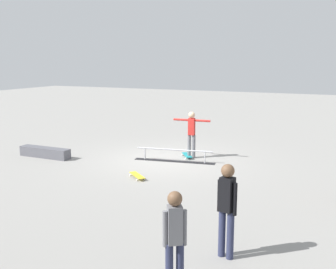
{
  "coord_description": "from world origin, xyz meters",
  "views": [
    {
      "loc": [
        -5.7,
        12.16,
        3.36
      ],
      "look_at": [
        -0.33,
        0.57,
        1.0
      ],
      "focal_mm": 43.53,
      "sensor_mm": 36.0,
      "label": 1
    }
  ],
  "objects_px": {
    "skater_main": "(192,131)",
    "skateboard_main": "(187,155)",
    "grind_rail": "(174,156)",
    "bystander_grey_shirt": "(175,237)",
    "loose_skateboard_yellow": "(137,175)",
    "bystander_black_shirt": "(227,206)",
    "skate_ledge": "(45,152)"
  },
  "relations": [
    {
      "from": "skater_main",
      "to": "skateboard_main",
      "type": "xyz_separation_m",
      "value": [
        0.17,
        -0.03,
        -0.86
      ]
    },
    {
      "from": "grind_rail",
      "to": "bystander_grey_shirt",
      "type": "height_order",
      "value": "bystander_grey_shirt"
    },
    {
      "from": "grind_rail",
      "to": "loose_skateboard_yellow",
      "type": "relative_size",
      "value": 3.69
    },
    {
      "from": "skater_main",
      "to": "loose_skateboard_yellow",
      "type": "relative_size",
      "value": 2.17
    },
    {
      "from": "bystander_grey_shirt",
      "to": "grind_rail",
      "type": "bearing_deg",
      "value": 80.01
    },
    {
      "from": "bystander_grey_shirt",
      "to": "skateboard_main",
      "type": "bearing_deg",
      "value": 76.97
    },
    {
      "from": "loose_skateboard_yellow",
      "to": "bystander_grey_shirt",
      "type": "bearing_deg",
      "value": 163.95
    },
    {
      "from": "skateboard_main",
      "to": "bystander_black_shirt",
      "type": "xyz_separation_m",
      "value": [
        -3.36,
        6.48,
        0.86
      ]
    },
    {
      "from": "grind_rail",
      "to": "skate_ledge",
      "type": "height_order",
      "value": "grind_rail"
    },
    {
      "from": "skate_ledge",
      "to": "loose_skateboard_yellow",
      "type": "xyz_separation_m",
      "value": [
        -4.14,
        0.86,
        -0.1
      ]
    },
    {
      "from": "skate_ledge",
      "to": "skater_main",
      "type": "distance_m",
      "value": 5.16
    },
    {
      "from": "skater_main",
      "to": "skateboard_main",
      "type": "height_order",
      "value": "skater_main"
    },
    {
      "from": "grind_rail",
      "to": "bystander_grey_shirt",
      "type": "bearing_deg",
      "value": 104.49
    },
    {
      "from": "bystander_black_shirt",
      "to": "loose_skateboard_yellow",
      "type": "bearing_deg",
      "value": -29.83
    },
    {
      "from": "skateboard_main",
      "to": "bystander_grey_shirt",
      "type": "xyz_separation_m",
      "value": [
        -3.02,
        7.88,
        0.81
      ]
    },
    {
      "from": "skateboard_main",
      "to": "loose_skateboard_yellow",
      "type": "bearing_deg",
      "value": -42.11
    },
    {
      "from": "skater_main",
      "to": "bystander_black_shirt",
      "type": "distance_m",
      "value": 7.2
    },
    {
      "from": "skater_main",
      "to": "bystander_grey_shirt",
      "type": "height_order",
      "value": "skater_main"
    },
    {
      "from": "skate_ledge",
      "to": "loose_skateboard_yellow",
      "type": "bearing_deg",
      "value": 168.33
    },
    {
      "from": "bystander_black_shirt",
      "to": "skate_ledge",
      "type": "bearing_deg",
      "value": -15.41
    },
    {
      "from": "skate_ledge",
      "to": "grind_rail",
      "type": "bearing_deg",
      "value": -162.69
    },
    {
      "from": "skater_main",
      "to": "bystander_black_shirt",
      "type": "xyz_separation_m",
      "value": [
        -3.19,
        6.45,
        -0.0
      ]
    },
    {
      "from": "bystander_grey_shirt",
      "to": "loose_skateboard_yellow",
      "type": "distance_m",
      "value": 6.03
    },
    {
      "from": "skateboard_main",
      "to": "bystander_black_shirt",
      "type": "height_order",
      "value": "bystander_black_shirt"
    },
    {
      "from": "skater_main",
      "to": "bystander_grey_shirt",
      "type": "distance_m",
      "value": 8.34
    },
    {
      "from": "skater_main",
      "to": "skate_ledge",
      "type": "bearing_deg",
      "value": -161.22
    },
    {
      "from": "bystander_grey_shirt",
      "to": "skate_ledge",
      "type": "bearing_deg",
      "value": 108.36
    },
    {
      "from": "skate_ledge",
      "to": "skateboard_main",
      "type": "distance_m",
      "value": 4.96
    },
    {
      "from": "skateboard_main",
      "to": "grind_rail",
      "type": "bearing_deg",
      "value": -47.95
    },
    {
      "from": "bystander_black_shirt",
      "to": "skater_main",
      "type": "bearing_deg",
      "value": -49.84
    },
    {
      "from": "skateboard_main",
      "to": "bystander_black_shirt",
      "type": "bearing_deg",
      "value": -7.84
    },
    {
      "from": "skater_main",
      "to": "skateboard_main",
      "type": "bearing_deg",
      "value": 164.64
    }
  ]
}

